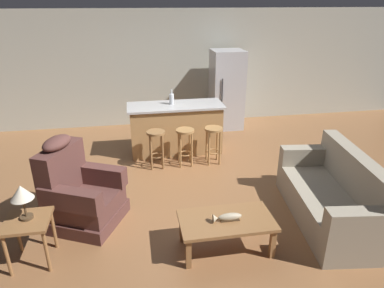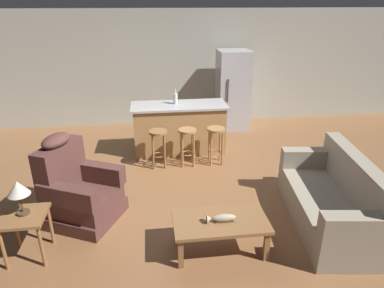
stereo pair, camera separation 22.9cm
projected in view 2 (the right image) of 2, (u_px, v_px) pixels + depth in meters
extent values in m
plane|color=brown|center=(188.00, 184.00, 5.56)|extent=(12.00, 12.00, 0.00)
cube|color=#B2B2A3|center=(172.00, 68.00, 7.91)|extent=(12.00, 0.05, 2.60)
cube|color=olive|center=(220.00, 221.00, 3.96)|extent=(1.10, 0.60, 0.04)
cube|color=olive|center=(181.00, 253.00, 3.77)|extent=(0.06, 0.06, 0.38)
cube|color=olive|center=(266.00, 246.00, 3.88)|extent=(0.06, 0.06, 0.38)
cube|color=olive|center=(177.00, 227.00, 4.21)|extent=(0.06, 0.06, 0.38)
cube|color=olive|center=(254.00, 221.00, 4.32)|extent=(0.06, 0.06, 0.38)
cube|color=#4C3823|center=(224.00, 221.00, 3.93)|extent=(0.22, 0.07, 0.01)
ellipsoid|color=tan|center=(224.00, 218.00, 3.92)|extent=(0.28, 0.09, 0.09)
cone|color=tan|center=(209.00, 219.00, 3.90)|extent=(0.06, 0.10, 0.10)
cube|color=#9E937F|center=(325.00, 216.00, 4.57)|extent=(1.08, 1.99, 0.20)
cube|color=#9E937F|center=(327.00, 203.00, 4.49)|extent=(1.08, 1.99, 0.22)
cube|color=#9E937F|center=(357.00, 178.00, 4.34)|extent=(0.44, 1.91, 0.52)
cube|color=#9E937F|center=(360.00, 227.00, 3.61)|extent=(0.86, 0.31, 0.28)
cube|color=#9E937F|center=(310.00, 158.00, 5.17)|extent=(0.86, 0.31, 0.28)
cube|color=brown|center=(86.00, 213.00, 4.66)|extent=(1.12, 1.12, 0.18)
cube|color=brown|center=(84.00, 200.00, 4.58)|extent=(1.05, 1.03, 0.24)
cube|color=brown|center=(61.00, 167.00, 4.49)|extent=(0.54, 0.79, 0.64)
ellipsoid|color=brown|center=(56.00, 140.00, 4.34)|extent=(0.44, 0.53, 0.16)
cube|color=brown|center=(97.00, 172.00, 4.76)|extent=(0.80, 0.50, 0.26)
cube|color=brown|center=(67.00, 196.00, 4.18)|extent=(0.80, 0.50, 0.26)
cube|color=olive|center=(24.00, 216.00, 3.81)|extent=(0.48, 0.48, 0.04)
cylinder|color=olive|center=(3.00, 250.00, 3.71)|extent=(0.04, 0.04, 0.52)
cylinder|color=olive|center=(42.00, 247.00, 3.76)|extent=(0.04, 0.04, 0.52)
cylinder|color=olive|center=(16.00, 228.00, 4.08)|extent=(0.04, 0.04, 0.52)
cylinder|color=olive|center=(51.00, 225.00, 4.12)|extent=(0.04, 0.04, 0.52)
cylinder|color=#4C3823|center=(23.00, 212.00, 3.82)|extent=(0.14, 0.14, 0.03)
cylinder|color=#4C3823|center=(21.00, 203.00, 3.77)|extent=(0.02, 0.02, 0.22)
cone|color=beige|center=(18.00, 188.00, 3.70)|extent=(0.24, 0.24, 0.16)
cube|color=#AD7F4C|center=(179.00, 129.00, 6.61)|extent=(1.71, 0.63, 0.91)
cube|color=#B2B2B2|center=(179.00, 106.00, 6.43)|extent=(1.80, 0.70, 0.04)
cylinder|color=olive|center=(158.00, 132.00, 5.91)|extent=(0.32, 0.32, 0.04)
torus|color=olive|center=(159.00, 155.00, 6.08)|extent=(0.23, 0.23, 0.02)
cylinder|color=olive|center=(153.00, 152.00, 5.94)|extent=(0.04, 0.04, 0.64)
cylinder|color=olive|center=(165.00, 152.00, 5.96)|extent=(0.04, 0.04, 0.64)
cylinder|color=olive|center=(153.00, 148.00, 6.12)|extent=(0.04, 0.04, 0.64)
cylinder|color=olive|center=(164.00, 147.00, 6.14)|extent=(0.04, 0.04, 0.64)
cylinder|color=#A87A47|center=(187.00, 131.00, 5.97)|extent=(0.32, 0.32, 0.04)
torus|color=#A87A47|center=(187.00, 153.00, 6.14)|extent=(0.23, 0.23, 0.02)
cylinder|color=#A87A47|center=(182.00, 151.00, 6.00)|extent=(0.04, 0.04, 0.64)
cylinder|color=#A87A47|center=(194.00, 150.00, 6.02)|extent=(0.04, 0.04, 0.64)
cylinder|color=#A87A47|center=(181.00, 146.00, 6.18)|extent=(0.04, 0.04, 0.64)
cylinder|color=#A87A47|center=(192.00, 146.00, 6.20)|extent=(0.04, 0.04, 0.64)
cylinder|color=#A87A47|center=(216.00, 129.00, 6.03)|extent=(0.32, 0.32, 0.04)
torus|color=#A87A47|center=(215.00, 152.00, 6.20)|extent=(0.23, 0.23, 0.02)
cylinder|color=#A87A47|center=(211.00, 149.00, 6.06)|extent=(0.04, 0.04, 0.64)
cylinder|color=#A87A47|center=(222.00, 149.00, 6.08)|extent=(0.04, 0.04, 0.64)
cylinder|color=#A87A47|center=(209.00, 145.00, 6.24)|extent=(0.04, 0.04, 0.64)
cylinder|color=#A87A47|center=(220.00, 144.00, 6.26)|extent=(0.04, 0.04, 0.64)
cube|color=#B7B7BC|center=(233.00, 90.00, 7.70)|extent=(0.70, 0.66, 1.76)
cylinder|color=#333338|center=(228.00, 91.00, 7.32)|extent=(0.02, 0.02, 0.50)
cylinder|color=silver|center=(175.00, 99.00, 6.42)|extent=(0.09, 0.09, 0.20)
cylinder|color=silver|center=(175.00, 92.00, 6.37)|extent=(0.03, 0.03, 0.08)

